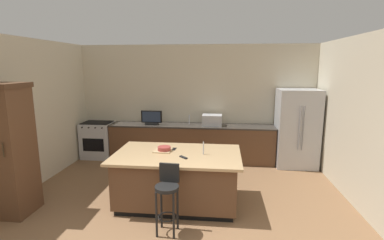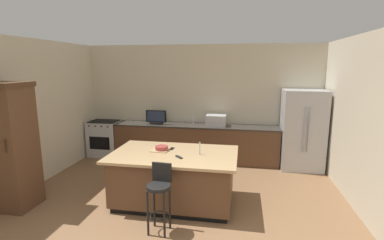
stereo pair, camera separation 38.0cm
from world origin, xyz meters
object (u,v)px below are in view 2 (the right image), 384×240
object	(u,v)px
tv_remote	(179,157)
cutting_board	(160,150)
kitchen_island	(174,178)
bar_stool_center	(159,192)
range_oven	(105,138)
tv_monitor	(156,118)
cabinet_tower	(12,144)
refrigerator	(302,130)
microwave	(216,120)
fruit_bowl	(162,148)
cell_phone	(172,149)

from	to	relation	value
tv_remote	cutting_board	xyz separation A→B (m)	(-0.41, 0.32, -0.00)
kitchen_island	bar_stool_center	world-z (taller)	bar_stool_center
cutting_board	range_oven	bearing A→B (deg)	134.78
tv_monitor	cutting_board	size ratio (longest dim) A/B	1.77
cutting_board	cabinet_tower	bearing A→B (deg)	-162.99
range_oven	tv_monitor	size ratio (longest dim) A/B	1.80
kitchen_island	cabinet_tower	bearing A→B (deg)	-166.74
refrigerator	tv_monitor	xyz separation A→B (m)	(-3.51, 0.04, 0.16)
refrigerator	bar_stool_center	distance (m)	4.00
microwave	range_oven	bearing A→B (deg)	-179.98
microwave	tv_monitor	xyz separation A→B (m)	(-1.51, -0.05, 0.03)
bar_stool_center	cutting_board	world-z (taller)	bar_stool_center
refrigerator	cutting_board	distance (m)	3.49
tv_monitor	cabinet_tower	bearing A→B (deg)	-118.99
tv_remote	cutting_board	distance (m)	0.52
range_oven	refrigerator	bearing A→B (deg)	-0.99
cutting_board	refrigerator	bearing A→B (deg)	37.37
cabinet_tower	cutting_board	world-z (taller)	cabinet_tower
fruit_bowl	cutting_board	xyz separation A→B (m)	(-0.03, -0.00, -0.03)
microwave	tv_monitor	world-z (taller)	tv_monitor
bar_stool_center	cabinet_tower	bearing A→B (deg)	177.63
cabinet_tower	range_oven	bearing A→B (deg)	87.36
tv_monitor	bar_stool_center	world-z (taller)	tv_monitor
tv_monitor	fruit_bowl	distance (m)	2.28
range_oven	cell_phone	bearing A→B (deg)	-41.16
refrigerator	cell_phone	world-z (taller)	refrigerator
microwave	kitchen_island	bearing A→B (deg)	-102.21
bar_stool_center	cell_phone	xyz separation A→B (m)	(-0.10, 1.13, 0.31)
kitchen_island	cell_phone	distance (m)	0.52
microwave	cell_phone	distance (m)	2.16
fruit_bowl	bar_stool_center	bearing A→B (deg)	-75.96
cabinet_tower	fruit_bowl	world-z (taller)	cabinet_tower
refrigerator	range_oven	distance (m)	4.99
fruit_bowl	cell_phone	xyz separation A→B (m)	(0.15, 0.14, -0.04)
tv_monitor	cutting_board	world-z (taller)	tv_monitor
kitchen_island	tv_remote	size ratio (longest dim) A/B	12.61
bar_stool_center	tv_monitor	bearing A→B (deg)	111.58
kitchen_island	cutting_board	world-z (taller)	cutting_board
fruit_bowl	microwave	bearing A→B (deg)	71.30
kitchen_island	tv_remote	bearing A→B (deg)	-58.29
range_oven	cell_phone	world-z (taller)	range_oven
kitchen_island	cutting_board	size ratio (longest dim) A/B	7.28
cutting_board	cell_phone	bearing A→B (deg)	39.49
cabinet_tower	tv_remote	world-z (taller)	cabinet_tower
range_oven	tv_monitor	xyz separation A→B (m)	(1.45, -0.05, 0.61)
refrigerator	range_oven	size ratio (longest dim) A/B	1.96
cell_phone	cutting_board	world-z (taller)	cutting_board
refrigerator	cabinet_tower	distance (m)	5.83
tv_monitor	fruit_bowl	world-z (taller)	tv_monitor
tv_monitor	cell_phone	size ratio (longest dim) A/B	3.48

